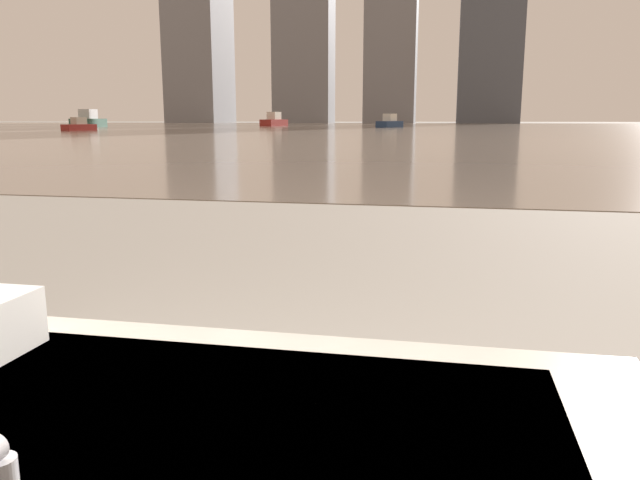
# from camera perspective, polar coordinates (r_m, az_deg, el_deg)

# --- Properties ---
(harbor_water) EXTENTS (180.00, 110.00, 0.01)m
(harbor_water) POSITION_cam_1_polar(r_m,az_deg,el_deg) (62.33, 11.16, 10.00)
(harbor_water) COLOR gray
(harbor_water) RESTS_ON ground_plane
(harbor_boat_0) EXTENTS (2.01, 5.16, 1.90)m
(harbor_boat_0) POSITION_cam_1_polar(r_m,az_deg,el_deg) (73.60, -20.41, 10.19)
(harbor_boat_0) COLOR #335647
(harbor_boat_0) RESTS_ON harbor_water
(harbor_boat_1) EXTENTS (2.61, 3.95, 1.40)m
(harbor_boat_1) POSITION_cam_1_polar(r_m,az_deg,el_deg) (65.83, 6.39, 10.62)
(harbor_boat_1) COLOR navy
(harbor_boat_1) RESTS_ON harbor_water
(harbor_boat_2) EXTENTS (2.43, 4.69, 1.67)m
(harbor_boat_2) POSITION_cam_1_polar(r_m,az_deg,el_deg) (76.22, -4.22, 10.79)
(harbor_boat_2) COLOR maroon
(harbor_boat_2) RESTS_ON harbor_water
(harbor_boat_3) EXTENTS (1.69, 2.93, 1.04)m
(harbor_boat_3) POSITION_cam_1_polar(r_m,az_deg,el_deg) (53.49, -21.17, 9.71)
(harbor_boat_3) COLOR maroon
(harbor_boat_3) RESTS_ON harbor_water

